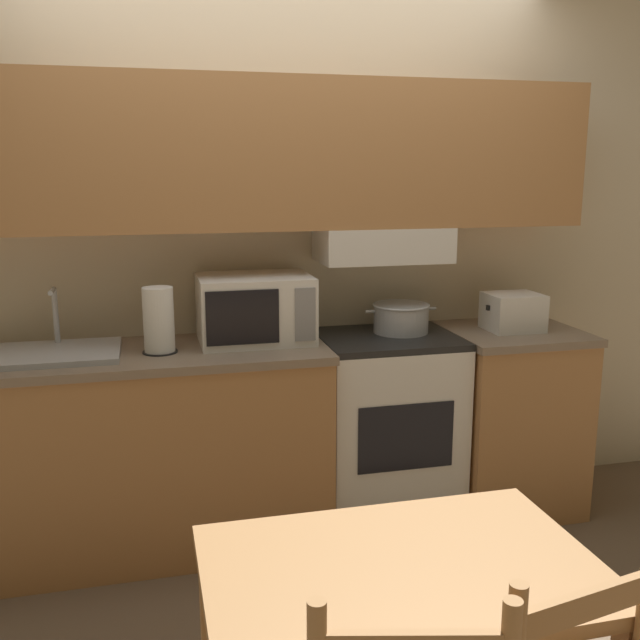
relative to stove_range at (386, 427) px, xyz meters
name	(u,v)px	position (x,y,z in m)	size (l,w,h in m)	color
ground_plane	(285,500)	(-0.44, 0.26, -0.45)	(16.00, 16.00, 0.00)	brown
wall_back	(287,209)	(-0.43, 0.20, 1.02)	(5.14, 0.38, 2.55)	beige
lower_counter_main	(156,450)	(-1.07, -0.02, 0.00)	(1.50, 0.59, 0.90)	#B27A47
lower_counter_right_stub	(508,418)	(0.63, -0.02, 0.00)	(0.62, 0.59, 0.90)	#B27A47
stove_range	(386,427)	(0.00, 0.00, 0.00)	(0.63, 0.53, 0.90)	white
cooking_pot	(401,317)	(0.08, 0.05, 0.52)	(0.35, 0.27, 0.14)	#B7BABF
microwave	(255,308)	(-0.61, 0.05, 0.60)	(0.50, 0.38, 0.30)	white
toaster	(513,312)	(0.62, -0.03, 0.54)	(0.26, 0.22, 0.18)	white
sink_basin	(54,352)	(-1.46, -0.02, 0.46)	(0.53, 0.40, 0.27)	#B7BABF
paper_towel_roll	(159,320)	(-1.03, -0.06, 0.58)	(0.15, 0.15, 0.28)	black
dining_table	(400,613)	(-0.52, -1.61, 0.16)	(0.93, 0.61, 0.74)	#9E7042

